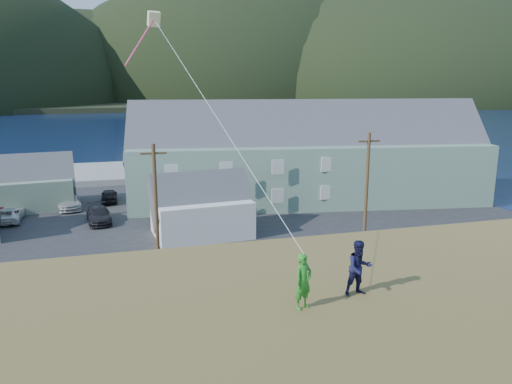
# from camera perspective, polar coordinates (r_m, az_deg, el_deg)

# --- Properties ---
(ground) EXTENTS (900.00, 900.00, 0.00)m
(ground) POSITION_cam_1_polar(r_m,az_deg,el_deg) (32.45, -11.91, -11.26)
(ground) COLOR #0A1638
(ground) RESTS_ON ground
(grass_strip) EXTENTS (110.00, 8.00, 0.10)m
(grass_strip) POSITION_cam_1_polar(r_m,az_deg,el_deg) (30.61, -11.68, -12.68)
(grass_strip) COLOR #4C3D19
(grass_strip) RESTS_ON ground
(waterfront_lot) EXTENTS (72.00, 36.00, 0.12)m
(waterfront_lot) POSITION_cam_1_polar(r_m,az_deg,el_deg) (48.46, -13.13, -3.08)
(waterfront_lot) COLOR #28282B
(waterfront_lot) RESTS_ON ground
(wharf) EXTENTS (26.00, 14.00, 0.90)m
(wharf) POSITION_cam_1_polar(r_m,az_deg,el_deg) (70.95, -18.74, 1.93)
(wharf) COLOR gray
(wharf) RESTS_ON ground
(far_shore) EXTENTS (900.00, 320.00, 2.00)m
(far_shore) POSITION_cam_1_polar(r_m,az_deg,el_deg) (359.85, -15.16, 10.55)
(far_shore) COLOR black
(far_shore) RESTS_ON ground
(far_hills) EXTENTS (760.00, 265.00, 143.00)m
(far_hills) POSITION_cam_1_polar(r_m,az_deg,el_deg) (311.40, -8.45, 10.74)
(far_hills) COLOR black
(far_hills) RESTS_ON ground
(lodge) EXTENTS (38.54, 15.95, 13.15)m
(lodge) POSITION_cam_1_polar(r_m,az_deg,el_deg) (53.82, 5.89, 4.21)
(lodge) COLOR slate
(lodge) RESTS_ON waterfront_lot
(shed_white) EXTENTS (8.71, 6.21, 6.60)m
(shed_white) POSITION_cam_1_polar(r_m,az_deg,el_deg) (42.11, -6.27, -1.74)
(shed_white) COLOR white
(shed_white) RESTS_ON waterfront_lot
(shed_palegreen_far) EXTENTS (10.72, 6.80, 6.84)m
(shed_palegreen_far) POSITION_cam_1_polar(r_m,az_deg,el_deg) (55.66, -25.22, 0.78)
(shed_palegreen_far) COLOR gray
(shed_palegreen_far) RESTS_ON waterfront_lot
(utility_poles) EXTENTS (33.22, 0.24, 9.34)m
(utility_poles) POSITION_cam_1_polar(r_m,az_deg,el_deg) (32.33, -12.21, -2.75)
(utility_poles) COLOR #47331E
(utility_poles) RESTS_ON waterfront_lot
(parked_cars) EXTENTS (23.50, 13.60, 1.58)m
(parked_cars) POSITION_cam_1_polar(r_m,az_deg,el_deg) (53.05, -22.96, -1.50)
(parked_cars) COLOR #99999D
(parked_cars) RESTS_ON waterfront_lot
(kite_flyer_green) EXTENTS (0.65, 0.57, 1.51)m
(kite_flyer_green) POSITION_cam_1_polar(r_m,az_deg,el_deg) (13.27, 5.42, -10.14)
(kite_flyer_green) COLOR #268524
(kite_flyer_green) RESTS_ON hillside
(kite_flyer_navy) EXTENTS (0.79, 0.62, 1.58)m
(kite_flyer_navy) POSITION_cam_1_polar(r_m,az_deg,el_deg) (14.29, 11.71, -8.50)
(kite_flyer_navy) COLOR #15153A
(kite_flyer_navy) RESTS_ON hillside
(kite_rig) EXTENTS (2.09, 4.83, 11.66)m
(kite_rig) POSITION_cam_1_polar(r_m,az_deg,el_deg) (20.32, -11.60, 18.16)
(kite_rig) COLOR #F0EDB6
(kite_rig) RESTS_ON ground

